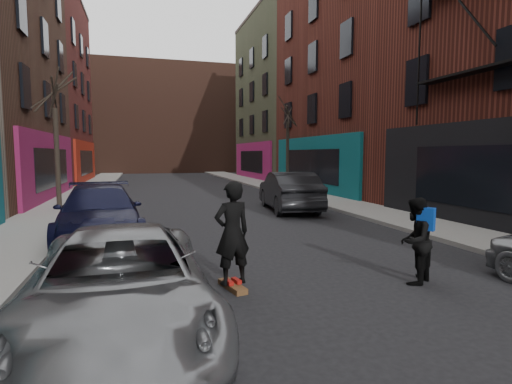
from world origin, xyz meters
TOP-DOWN VIEW (x-y plane):
  - sidewalk_left at (-6.25, 30.00)m, footprint 2.50×84.00m
  - sidewalk_right at (6.25, 30.00)m, footprint 2.50×84.00m
  - buildings_right at (13.50, 16.00)m, footprint 12.00×56.00m
  - building_far at (0.00, 56.00)m, footprint 40.00×10.00m
  - tree_left_far at (-6.20, 18.00)m, footprint 2.00×2.00m
  - tree_right_far at (6.20, 24.00)m, footprint 2.00×2.00m
  - parked_left_far at (-3.20, 5.27)m, footprint 2.40×5.11m
  - parked_left_end at (-4.03, 11.61)m, footprint 2.62×5.54m
  - parked_right_end at (3.20, 15.82)m, footprint 2.37×5.25m
  - skateboard at (-1.35, 6.69)m, footprint 0.40×0.83m
  - skateboarder at (-1.35, 6.69)m, footprint 0.76×0.59m
  - pedestrian at (2.02, 6.07)m, footprint 1.00×0.95m

SIDE VIEW (x-z plane):
  - skateboard at x=-1.35m, z-range 0.00..0.10m
  - sidewalk_left at x=-6.25m, z-range 0.00..0.13m
  - sidewalk_right at x=6.25m, z-range 0.00..0.13m
  - parked_left_far at x=-3.20m, z-range 0.00..1.41m
  - parked_left_end at x=-4.03m, z-range 0.00..1.56m
  - pedestrian at x=2.02m, z-range 0.01..1.63m
  - parked_right_end at x=3.20m, z-range 0.00..1.67m
  - skateboarder at x=-1.35m, z-range 0.10..1.96m
  - tree_left_far at x=-6.20m, z-range 0.13..6.63m
  - tree_right_far at x=6.20m, z-range 0.13..6.93m
  - building_far at x=0.00m, z-range 0.00..14.00m
  - buildings_right at x=13.50m, z-range 0.00..16.00m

